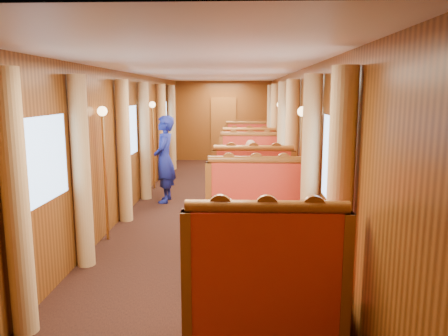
# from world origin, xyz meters

# --- Properties ---
(floor) EXTENTS (3.00, 12.00, 0.01)m
(floor) POSITION_xyz_m (0.00, 0.00, 0.00)
(floor) COLOR black
(floor) RESTS_ON ground
(ceiling) EXTENTS (3.00, 12.00, 0.01)m
(ceiling) POSITION_xyz_m (0.00, 0.00, 2.50)
(ceiling) COLOR silver
(ceiling) RESTS_ON wall_left
(wall_far) EXTENTS (3.00, 0.01, 2.50)m
(wall_far) POSITION_xyz_m (0.00, 6.00, 1.25)
(wall_far) COLOR brown
(wall_far) RESTS_ON floor
(wall_near) EXTENTS (3.00, 0.01, 2.50)m
(wall_near) POSITION_xyz_m (0.00, -6.00, 1.25)
(wall_near) COLOR brown
(wall_near) RESTS_ON floor
(wall_left) EXTENTS (0.01, 12.00, 2.50)m
(wall_left) POSITION_xyz_m (-1.50, 0.00, 1.25)
(wall_left) COLOR brown
(wall_left) RESTS_ON floor
(wall_right) EXTENTS (0.01, 12.00, 2.50)m
(wall_right) POSITION_xyz_m (1.50, 0.00, 1.25)
(wall_right) COLOR brown
(wall_right) RESTS_ON floor
(doorway_far) EXTENTS (0.80, 0.04, 2.00)m
(doorway_far) POSITION_xyz_m (0.00, 5.97, 1.00)
(doorway_far) COLOR brown
(doorway_far) RESTS_ON floor
(table_near) EXTENTS (1.05, 0.72, 0.75)m
(table_near) POSITION_xyz_m (0.75, -3.50, 0.38)
(table_near) COLOR white
(table_near) RESTS_ON floor
(banquette_near_fwd) EXTENTS (1.30, 0.55, 1.34)m
(banquette_near_fwd) POSITION_xyz_m (0.75, -4.51, 0.42)
(banquette_near_fwd) COLOR #AA121A
(banquette_near_fwd) RESTS_ON floor
(banquette_near_aft) EXTENTS (1.30, 0.55, 1.34)m
(banquette_near_aft) POSITION_xyz_m (0.75, -2.49, 0.42)
(banquette_near_aft) COLOR #AA121A
(banquette_near_aft) RESTS_ON floor
(table_mid) EXTENTS (1.05, 0.72, 0.75)m
(table_mid) POSITION_xyz_m (0.75, 0.00, 0.38)
(table_mid) COLOR white
(table_mid) RESTS_ON floor
(banquette_mid_fwd) EXTENTS (1.30, 0.55, 1.34)m
(banquette_mid_fwd) POSITION_xyz_m (0.75, -1.01, 0.42)
(banquette_mid_fwd) COLOR #AA121A
(banquette_mid_fwd) RESTS_ON floor
(banquette_mid_aft) EXTENTS (1.30, 0.55, 1.34)m
(banquette_mid_aft) POSITION_xyz_m (0.75, 1.01, 0.42)
(banquette_mid_aft) COLOR #AA121A
(banquette_mid_aft) RESTS_ON floor
(table_far) EXTENTS (1.05, 0.72, 0.75)m
(table_far) POSITION_xyz_m (0.75, 3.50, 0.38)
(table_far) COLOR white
(table_far) RESTS_ON floor
(banquette_far_fwd) EXTENTS (1.30, 0.55, 1.34)m
(banquette_far_fwd) POSITION_xyz_m (0.75, 2.49, 0.42)
(banquette_far_fwd) COLOR #AA121A
(banquette_far_fwd) RESTS_ON floor
(banquette_far_aft) EXTENTS (1.30, 0.55, 1.34)m
(banquette_far_aft) POSITION_xyz_m (0.75, 4.51, 0.42)
(banquette_far_aft) COLOR #AA121A
(banquette_far_aft) RESTS_ON floor
(tea_tray) EXTENTS (0.38, 0.32, 0.01)m
(tea_tray) POSITION_xyz_m (0.66, -3.58, 0.76)
(tea_tray) COLOR silver
(tea_tray) RESTS_ON table_near
(teapot_left) EXTENTS (0.21, 0.18, 0.14)m
(teapot_left) POSITION_xyz_m (0.56, -3.60, 0.82)
(teapot_left) COLOR silver
(teapot_left) RESTS_ON tea_tray
(teapot_right) EXTENTS (0.16, 0.13, 0.11)m
(teapot_right) POSITION_xyz_m (0.74, -3.64, 0.81)
(teapot_right) COLOR silver
(teapot_right) RESTS_ON tea_tray
(teapot_back) EXTENTS (0.16, 0.12, 0.12)m
(teapot_back) POSITION_xyz_m (0.61, -3.40, 0.81)
(teapot_back) COLOR silver
(teapot_back) RESTS_ON tea_tray
(fruit_plate) EXTENTS (0.23, 0.23, 0.05)m
(fruit_plate) POSITION_xyz_m (1.01, -3.62, 0.77)
(fruit_plate) COLOR white
(fruit_plate) RESTS_ON table_near
(cup_inboard) EXTENTS (0.08, 0.08, 0.26)m
(cup_inboard) POSITION_xyz_m (0.40, -3.34, 0.86)
(cup_inboard) COLOR white
(cup_inboard) RESTS_ON table_near
(cup_outboard) EXTENTS (0.08, 0.08, 0.26)m
(cup_outboard) POSITION_xyz_m (0.43, -3.31, 0.86)
(cup_outboard) COLOR white
(cup_outboard) RESTS_ON table_near
(rose_vase_mid) EXTENTS (0.06, 0.06, 0.36)m
(rose_vase_mid) POSITION_xyz_m (0.74, 0.02, 0.93)
(rose_vase_mid) COLOR silver
(rose_vase_mid) RESTS_ON table_mid
(rose_vase_far) EXTENTS (0.06, 0.06, 0.36)m
(rose_vase_far) POSITION_xyz_m (0.77, 3.47, 0.93)
(rose_vase_far) COLOR silver
(rose_vase_far) RESTS_ON table_far
(window_left_near) EXTENTS (0.01, 1.20, 0.90)m
(window_left_near) POSITION_xyz_m (-1.49, -3.50, 1.45)
(window_left_near) COLOR #83ADE1
(window_left_near) RESTS_ON wall_left
(curtain_left_near_a) EXTENTS (0.22, 0.22, 2.35)m
(curtain_left_near_a) POSITION_xyz_m (-1.38, -4.28, 1.18)
(curtain_left_near_a) COLOR tan
(curtain_left_near_a) RESTS_ON floor
(curtain_left_near_b) EXTENTS (0.22, 0.22, 2.35)m
(curtain_left_near_b) POSITION_xyz_m (-1.38, -2.72, 1.18)
(curtain_left_near_b) COLOR tan
(curtain_left_near_b) RESTS_ON floor
(window_right_near) EXTENTS (0.01, 1.20, 0.90)m
(window_right_near) POSITION_xyz_m (1.49, -3.50, 1.45)
(window_right_near) COLOR #83ADE1
(window_right_near) RESTS_ON wall_right
(curtain_right_near_a) EXTENTS (0.22, 0.22, 2.35)m
(curtain_right_near_a) POSITION_xyz_m (1.38, -4.28, 1.18)
(curtain_right_near_a) COLOR tan
(curtain_right_near_a) RESTS_ON floor
(curtain_right_near_b) EXTENTS (0.22, 0.22, 2.35)m
(curtain_right_near_b) POSITION_xyz_m (1.38, -2.72, 1.18)
(curtain_right_near_b) COLOR tan
(curtain_right_near_b) RESTS_ON floor
(window_left_mid) EXTENTS (0.01, 1.20, 0.90)m
(window_left_mid) POSITION_xyz_m (-1.49, 0.00, 1.45)
(window_left_mid) COLOR #83ADE1
(window_left_mid) RESTS_ON wall_left
(curtain_left_mid_a) EXTENTS (0.22, 0.22, 2.35)m
(curtain_left_mid_a) POSITION_xyz_m (-1.38, -0.78, 1.18)
(curtain_left_mid_a) COLOR tan
(curtain_left_mid_a) RESTS_ON floor
(curtain_left_mid_b) EXTENTS (0.22, 0.22, 2.35)m
(curtain_left_mid_b) POSITION_xyz_m (-1.38, 0.78, 1.18)
(curtain_left_mid_b) COLOR tan
(curtain_left_mid_b) RESTS_ON floor
(window_right_mid) EXTENTS (0.01, 1.20, 0.90)m
(window_right_mid) POSITION_xyz_m (1.49, 0.00, 1.45)
(window_right_mid) COLOR #83ADE1
(window_right_mid) RESTS_ON wall_right
(curtain_right_mid_a) EXTENTS (0.22, 0.22, 2.35)m
(curtain_right_mid_a) POSITION_xyz_m (1.38, -0.78, 1.18)
(curtain_right_mid_a) COLOR tan
(curtain_right_mid_a) RESTS_ON floor
(curtain_right_mid_b) EXTENTS (0.22, 0.22, 2.35)m
(curtain_right_mid_b) POSITION_xyz_m (1.38, 0.78, 1.18)
(curtain_right_mid_b) COLOR tan
(curtain_right_mid_b) RESTS_ON floor
(window_left_far) EXTENTS (0.01, 1.20, 0.90)m
(window_left_far) POSITION_xyz_m (-1.49, 3.50, 1.45)
(window_left_far) COLOR #83ADE1
(window_left_far) RESTS_ON wall_left
(curtain_left_far_a) EXTENTS (0.22, 0.22, 2.35)m
(curtain_left_far_a) POSITION_xyz_m (-1.38, 2.72, 1.18)
(curtain_left_far_a) COLOR tan
(curtain_left_far_a) RESTS_ON floor
(curtain_left_far_b) EXTENTS (0.22, 0.22, 2.35)m
(curtain_left_far_b) POSITION_xyz_m (-1.38, 4.28, 1.18)
(curtain_left_far_b) COLOR tan
(curtain_left_far_b) RESTS_ON floor
(window_right_far) EXTENTS (0.01, 1.20, 0.90)m
(window_right_far) POSITION_xyz_m (1.49, 3.50, 1.45)
(window_right_far) COLOR #83ADE1
(window_right_far) RESTS_ON wall_right
(curtain_right_far_a) EXTENTS (0.22, 0.22, 2.35)m
(curtain_right_far_a) POSITION_xyz_m (1.38, 2.72, 1.18)
(curtain_right_far_a) COLOR tan
(curtain_right_far_a) RESTS_ON floor
(curtain_right_far_b) EXTENTS (0.22, 0.22, 2.35)m
(curtain_right_far_b) POSITION_xyz_m (1.38, 4.28, 1.18)
(curtain_right_far_b) COLOR tan
(curtain_right_far_b) RESTS_ON floor
(sconce_left_fore) EXTENTS (0.14, 0.14, 1.95)m
(sconce_left_fore) POSITION_xyz_m (-1.40, -1.75, 1.38)
(sconce_left_fore) COLOR #BF8C3F
(sconce_left_fore) RESTS_ON floor
(sconce_right_fore) EXTENTS (0.14, 0.14, 1.95)m
(sconce_right_fore) POSITION_xyz_m (1.40, -1.75, 1.38)
(sconce_right_fore) COLOR #BF8C3F
(sconce_right_fore) RESTS_ON floor
(sconce_left_aft) EXTENTS (0.14, 0.14, 1.95)m
(sconce_left_aft) POSITION_xyz_m (-1.40, 1.75, 1.38)
(sconce_left_aft) COLOR #BF8C3F
(sconce_left_aft) RESTS_ON floor
(sconce_right_aft) EXTENTS (0.14, 0.14, 1.95)m
(sconce_right_aft) POSITION_xyz_m (1.40, 1.75, 1.38)
(sconce_right_aft) COLOR #BF8C3F
(sconce_right_aft) RESTS_ON floor
(steward) EXTENTS (0.43, 0.63, 1.70)m
(steward) POSITION_xyz_m (-0.94, 0.53, 0.85)
(steward) COLOR navy
(steward) RESTS_ON floor
(passenger) EXTENTS (0.40, 0.44, 0.76)m
(passenger) POSITION_xyz_m (0.75, 0.80, 0.74)
(passenger) COLOR beige
(passenger) RESTS_ON banquette_mid_aft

